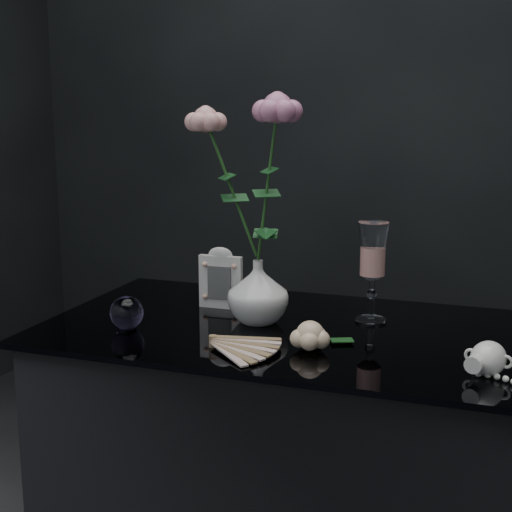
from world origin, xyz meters
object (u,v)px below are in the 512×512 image
at_px(loose_rose, 310,335).
at_px(pearl_jar, 488,357).
at_px(picture_frame, 221,278).
at_px(paperweight, 127,313).
at_px(vase, 258,292).
at_px(wine_glass, 372,273).

height_order(loose_rose, pearl_jar, pearl_jar).
bearing_deg(picture_frame, loose_rose, -39.76).
bearing_deg(loose_rose, pearl_jar, 2.83).
distance_m(picture_frame, paperweight, 0.25).
distance_m(vase, pearl_jar, 0.50).
bearing_deg(loose_rose, wine_glass, 78.05).
relative_size(wine_glass, picture_frame, 1.52).
xyz_separation_m(wine_glass, picture_frame, (-0.34, -0.01, -0.04)).
height_order(vase, wine_glass, wine_glass).
bearing_deg(pearl_jar, vase, 176.68).
bearing_deg(vase, picture_frame, 145.48).
relative_size(vase, wine_glass, 0.63).
bearing_deg(wine_glass, vase, -158.87).
bearing_deg(vase, loose_rose, -41.82).
xyz_separation_m(wine_glass, pearl_jar, (0.25, -0.24, -0.08)).
height_order(vase, paperweight, vase).
bearing_deg(loose_rose, vase, 144.97).
xyz_separation_m(picture_frame, loose_rose, (0.27, -0.22, -0.04)).
bearing_deg(paperweight, wine_glass, 25.23).
xyz_separation_m(wine_glass, loose_rose, (-0.08, -0.22, -0.08)).
xyz_separation_m(paperweight, pearl_jar, (0.71, -0.02, -0.00)).
bearing_deg(picture_frame, paperweight, -120.90).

